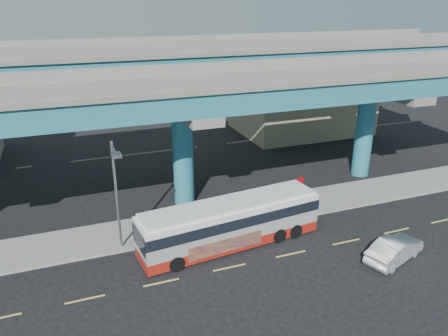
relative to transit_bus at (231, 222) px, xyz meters
name	(u,v)px	position (x,y,z in m)	size (l,w,h in m)	color
ground	(228,265)	(-0.99, -2.01, -1.63)	(120.00, 120.00, 0.00)	black
sidewalk	(199,222)	(-0.99, 3.49, -1.56)	(70.00, 4.00, 0.15)	gray
lane_markings	(229,267)	(-0.99, -2.31, -1.63)	(58.00, 0.12, 0.01)	#D8C64C
viaduct	(180,81)	(-0.99, 7.10, 7.51)	(52.00, 12.40, 11.70)	#216680
building_beige	(301,101)	(17.01, 20.98, 1.88)	(14.00, 10.23, 7.00)	tan
transit_bus	(231,222)	(0.00, 0.00, 0.00)	(11.80, 3.75, 2.98)	maroon
sedan	(395,249)	(8.40, -4.98, -0.93)	(4.54, 2.85, 1.41)	#AEAEB3
street_lamp	(116,183)	(-6.48, 1.46, 3.02)	(0.50, 2.28, 6.84)	gray
stop_sign	(299,186)	(6.04, 2.17, 0.54)	(0.81, 0.27, 2.78)	gray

